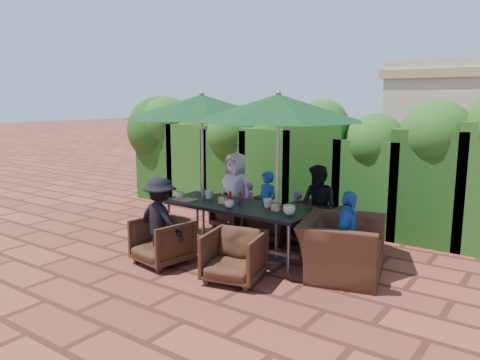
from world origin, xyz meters
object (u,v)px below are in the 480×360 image
Objects in this scene: chair_near_right at (234,254)px; chair_far_left at (235,209)px; chair_far_right at (318,221)px; chair_end_right at (342,238)px; umbrella_right at (278,108)px; umbrella_left at (202,107)px; chair_far_mid at (271,218)px; chair_near_left at (162,239)px; dining_table at (237,209)px.

chair_far_left is at bearing 112.59° from chair_near_right.
chair_end_right is (0.86, -1.03, 0.13)m from chair_far_right.
umbrella_right is at bearing 90.95° from chair_far_right.
umbrella_left reaches higher than chair_far_mid.
umbrella_right reaches higher than chair_far_mid.
chair_near_right is (1.40, -1.05, -1.85)m from umbrella_left.
chair_far_right reaches higher than chair_near_right.
umbrella_left is 3.27× the size of chair_far_mid.
chair_near_left is (-0.65, -1.89, -0.01)m from chair_far_mid.
umbrella_right is 3.43× the size of chair_near_left.
chair_near_left is at bearing -118.62° from dining_table.
chair_end_right reaches higher than chair_near_left.
chair_far_left is (-0.80, 1.05, -0.32)m from dining_table.
umbrella_right is at bearing 51.67° from chair_near_left.
umbrella_left is at bearing 173.87° from dining_table.
dining_table is at bearing 76.48° from chair_end_right.
chair_far_right is at bearing 65.62° from chair_near_left.
chair_far_left is (-1.46, 0.97, -1.86)m from umbrella_right.
dining_table is 0.90m from chair_far_mid.
dining_table is 1.22m from chair_near_right.
umbrella_left is at bearing 103.94° from chair_far_left.
chair_far_right reaches higher than dining_table.
umbrella_right reaches higher than chair_far_left.
umbrella_left is 2.61m from chair_far_right.
chair_end_right is (2.44, -0.05, -1.70)m from umbrella_left.
chair_far_right is at bearing 71.71° from chair_near_right.
chair_far_mid reaches higher than chair_near_left.
chair_near_left is at bearing 65.56° from chair_far_mid.
chair_near_left is at bearing -137.71° from umbrella_right.
umbrella_left is at bearing 179.87° from umbrella_right.
chair_end_right is (1.04, 1.00, 0.15)m from chair_near_right.
dining_table is 3.42× the size of chair_far_left.
chair_near_left is 0.62× the size of chair_end_right.
chair_near_right is at bearing 12.78° from chair_near_left.
chair_far_right is at bearing 25.15° from chair_end_right.
chair_far_left is 0.60× the size of chair_end_right.
chair_near_left and chair_near_right have the same top height.
chair_end_right is at bearing 34.76° from chair_near_left.
chair_far_right reaches higher than chair_far_left.
chair_far_left is 2.70m from chair_end_right.
chair_end_right is (1.62, -0.82, 0.14)m from chair_far_mid.
chair_far_mid is 0.79m from chair_far_right.
umbrella_right is at bearing 72.91° from chair_end_right.
umbrella_left is 2.09× the size of chair_end_right.
chair_end_right is (1.70, 0.03, -0.16)m from dining_table.
umbrella_left is 2.10m from chair_far_left.
chair_far_left is at bearing 11.73° from chair_far_right.
umbrella_right is at bearing 6.59° from dining_table.
chair_near_right is (0.58, -1.82, -0.01)m from chair_far_mid.
chair_far_right is 1.06× the size of chair_near_left.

